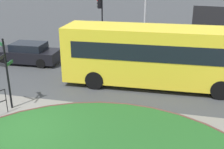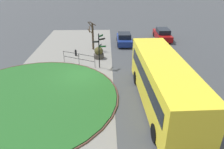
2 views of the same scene
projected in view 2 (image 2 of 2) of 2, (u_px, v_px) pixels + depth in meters
name	position (u px, v px, depth m)	size (l,w,h in m)	color
ground	(80.00, 75.00, 18.27)	(120.00, 120.00, 0.00)	#3D3F42
sidewalk_paving	(63.00, 75.00, 18.23)	(32.00, 8.87, 0.02)	gray
grass_island	(30.00, 97.00, 14.98)	(12.67, 12.67, 0.10)	#235B23
grass_kerb_ring	(30.00, 97.00, 14.98)	(12.98, 12.98, 0.11)	brown
signpost_directional	(100.00, 48.00, 18.92)	(0.80, 1.21, 3.34)	black
bollard_foreground	(76.00, 53.00, 22.43)	(0.21, 0.21, 0.71)	black
railing_grass_edge	(79.00, 58.00, 20.03)	(1.61, 3.25, 1.16)	black
bus_yellow	(163.00, 83.00, 13.41)	(10.20, 2.83, 3.26)	yellow
car_near_lane	(124.00, 39.00, 26.02)	(4.23, 1.86, 1.41)	navy
car_far_lane	(162.00, 34.00, 27.74)	(4.62, 1.89, 1.50)	maroon
car_trailing	(159.00, 51.00, 21.96)	(4.48, 1.96, 1.44)	black
planter_near_signpost	(99.00, 53.00, 21.70)	(1.06, 1.06, 1.24)	#47423D
street_tree_bare	(92.00, 35.00, 23.60)	(0.95, 0.99, 3.39)	#423323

